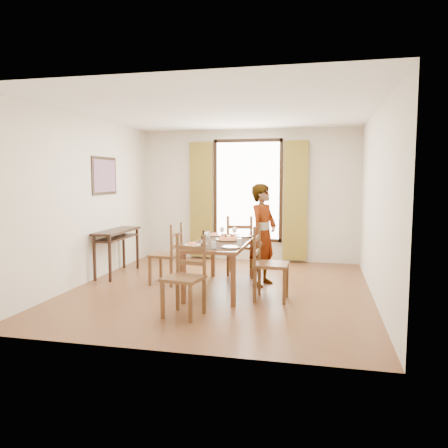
% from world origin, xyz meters
% --- Properties ---
extents(ground, '(5.00, 5.00, 0.00)m').
position_xyz_m(ground, '(0.00, 0.00, 0.00)').
color(ground, '#503019').
rests_on(ground, ground).
extents(room_shell, '(4.60, 5.10, 2.74)m').
position_xyz_m(room_shell, '(-0.00, 0.13, 1.54)').
color(room_shell, beige).
rests_on(room_shell, ground).
extents(console_table, '(0.38, 1.20, 0.80)m').
position_xyz_m(console_table, '(-2.03, 0.60, 0.68)').
color(console_table, black).
rests_on(console_table, ground).
extents(dining_table, '(0.82, 1.78, 0.76)m').
position_xyz_m(dining_table, '(0.02, -0.03, 0.69)').
color(dining_table, brown).
rests_on(dining_table, ground).
extents(chair_west, '(0.49, 0.49, 0.99)m').
position_xyz_m(chair_west, '(-0.92, 0.15, 0.46)').
color(chair_west, brown).
rests_on(chair_west, ground).
extents(chair_north, '(0.51, 0.51, 1.06)m').
position_xyz_m(chair_north, '(0.10, 1.07, 0.49)').
color(chair_north, brown).
rests_on(chair_north, ground).
extents(chair_south, '(0.52, 0.52, 1.01)m').
position_xyz_m(chair_south, '(-0.15, -1.35, 0.47)').
color(chair_south, brown).
rests_on(chair_south, ground).
extents(chair_east, '(0.47, 0.47, 1.06)m').
position_xyz_m(chair_east, '(0.79, -0.42, 0.49)').
color(chair_east, brown).
rests_on(chair_east, ground).
extents(man, '(0.86, 0.79, 1.62)m').
position_xyz_m(man, '(0.60, 0.40, 0.81)').
color(man, '#96999E').
rests_on(man, ground).
extents(plate_sw, '(0.27, 0.27, 0.05)m').
position_xyz_m(plate_sw, '(-0.28, -0.57, 0.78)').
color(plate_sw, silver).
rests_on(plate_sw, dining_table).
extents(plate_se, '(0.27, 0.27, 0.05)m').
position_xyz_m(plate_se, '(0.29, -0.62, 0.78)').
color(plate_se, silver).
rests_on(plate_se, dining_table).
extents(plate_nw, '(0.27, 0.27, 0.05)m').
position_xyz_m(plate_nw, '(-0.23, 0.51, 0.78)').
color(plate_nw, silver).
rests_on(plate_nw, dining_table).
extents(plate_ne, '(0.27, 0.27, 0.05)m').
position_xyz_m(plate_ne, '(0.27, 0.50, 0.78)').
color(plate_ne, silver).
rests_on(plate_ne, dining_table).
extents(pasta_platter, '(0.40, 0.40, 0.10)m').
position_xyz_m(pasta_platter, '(0.10, 0.06, 0.81)').
color(pasta_platter, '#B03316').
rests_on(pasta_platter, dining_table).
extents(caprese_plate, '(0.20, 0.20, 0.04)m').
position_xyz_m(caprese_plate, '(-0.24, -0.78, 0.78)').
color(caprese_plate, silver).
rests_on(caprese_plate, dining_table).
extents(wine_glass_a, '(0.08, 0.08, 0.18)m').
position_xyz_m(wine_glass_a, '(-0.12, -0.40, 0.85)').
color(wine_glass_a, white).
rests_on(wine_glass_a, dining_table).
extents(wine_glass_b, '(0.08, 0.08, 0.18)m').
position_xyz_m(wine_glass_b, '(0.15, 0.33, 0.85)').
color(wine_glass_b, white).
rests_on(wine_glass_b, dining_table).
extents(wine_glass_c, '(0.08, 0.08, 0.18)m').
position_xyz_m(wine_glass_c, '(-0.06, 0.35, 0.85)').
color(wine_glass_c, white).
rests_on(wine_glass_c, dining_table).
extents(tumbler_a, '(0.07, 0.07, 0.10)m').
position_xyz_m(tumbler_a, '(0.36, -0.36, 0.81)').
color(tumbler_a, silver).
rests_on(tumbler_a, dining_table).
extents(tumbler_b, '(0.07, 0.07, 0.10)m').
position_xyz_m(tumbler_b, '(-0.28, 0.29, 0.81)').
color(tumbler_b, silver).
rests_on(tumbler_b, dining_table).
extents(tumbler_c, '(0.07, 0.07, 0.10)m').
position_xyz_m(tumbler_c, '(0.07, -0.72, 0.81)').
color(tumbler_c, silver).
rests_on(tumbler_c, dining_table).
extents(wine_bottle, '(0.07, 0.07, 0.25)m').
position_xyz_m(wine_bottle, '(-0.07, -0.75, 0.88)').
color(wine_bottle, black).
rests_on(wine_bottle, dining_table).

